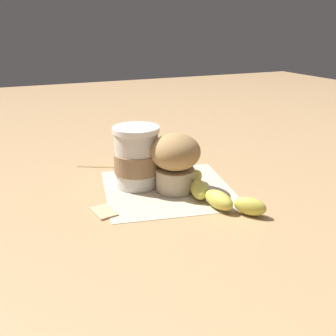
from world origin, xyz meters
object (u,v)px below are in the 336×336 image
object	(u,v)px
coffee_cup	(137,158)
sugar_packet	(103,211)
banana	(213,193)
muffin	(175,160)

from	to	relation	value
coffee_cup	sugar_packet	xyz separation A→B (m)	(-0.09, -0.09, -0.05)
banana	coffee_cup	bearing A→B (deg)	128.39
sugar_packet	coffee_cup	bearing A→B (deg)	43.84
sugar_packet	banana	bearing A→B (deg)	-10.64
muffin	sugar_packet	xyz separation A→B (m)	(-0.15, -0.04, -0.06)
banana	sugar_packet	size ratio (longest dim) A/B	4.12
coffee_cup	muffin	world-z (taller)	coffee_cup
banana	sugar_packet	distance (m)	0.20
muffin	sugar_packet	world-z (taller)	muffin
coffee_cup	muffin	distance (m)	0.08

